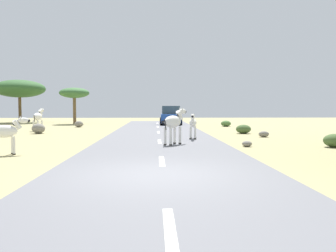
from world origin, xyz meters
TOP-DOWN VIEW (x-y plane):
  - ground_plane at (0.00, 0.00)m, footprint 90.00×90.00m
  - road at (0.21, 0.00)m, footprint 6.00×64.00m
  - lane_markings at (0.21, -1.00)m, footprint 0.16×56.00m
  - zebra_0 at (1.98, 9.46)m, footprint 0.50×1.44m
  - zebra_1 at (-5.31, 3.93)m, footprint 1.30×1.00m
  - zebra_2 at (0.84, 6.77)m, footprint 1.24×1.52m
  - zebra_3 at (-8.35, 16.46)m, footprint 0.53×1.76m
  - car_0 at (1.49, 24.12)m, footprint 2.15×4.41m
  - tree_0 at (-14.63, 29.47)m, footprint 5.40×5.40m
  - tree_1 at (-8.05, 26.32)m, footprint 2.94×2.94m
  - bush_0 at (7.63, 5.81)m, footprint 0.95×0.86m
  - bush_3 at (5.65, 13.36)m, footprint 0.95×0.86m
  - bush_4 at (6.13, 21.20)m, footprint 0.86×0.77m
  - rock_0 at (6.14, 10.74)m, footprint 0.59×0.42m
  - rock_1 at (3.96, 6.14)m, footprint 0.43×0.37m
  - rock_2 at (-6.41, 20.69)m, footprint 0.71×0.58m
  - rock_3 at (-7.47, 13.83)m, footprint 0.83×0.76m

SIDE VIEW (x-z plane):
  - ground_plane at x=0.00m, z-range 0.00..0.00m
  - road at x=0.21m, z-range 0.00..0.05m
  - lane_markings at x=0.21m, z-range 0.05..0.06m
  - rock_1 at x=3.96m, z-range 0.00..0.25m
  - rock_0 at x=6.14m, z-range 0.00..0.34m
  - bush_4 at x=6.13m, z-range 0.00..0.52m
  - rock_2 at x=-6.41m, z-range 0.00..0.52m
  - bush_0 at x=7.63m, z-range 0.00..0.57m
  - bush_3 at x=5.65m, z-range 0.00..0.57m
  - rock_3 at x=-7.47m, z-range 0.00..0.64m
  - zebra_1 at x=-5.31m, z-range 0.13..1.52m
  - car_0 at x=1.49m, z-range -0.02..1.72m
  - zebra_0 at x=1.98m, z-range 0.18..1.54m
  - zebra_3 at x=-8.35m, z-range 0.16..1.82m
  - zebra_2 at x=0.84m, z-range 0.21..1.86m
  - tree_1 at x=-8.05m, z-range 1.24..4.84m
  - tree_0 at x=-14.63m, z-range 1.34..5.94m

